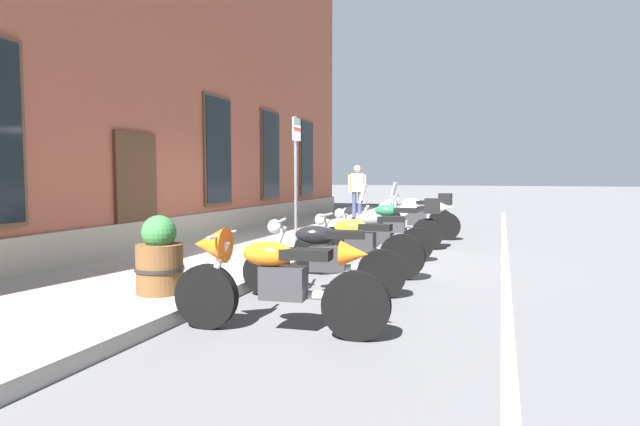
{
  "coord_description": "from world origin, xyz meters",
  "views": [
    {
      "loc": [
        -9.37,
        -3.11,
        1.54
      ],
      "look_at": [
        -1.37,
        -0.36,
        0.93
      ],
      "focal_mm": 29.71,
      "sensor_mm": 36.0,
      "label": 1
    }
  ],
  "objects_px": {
    "motorcycle_orange_sport": "(270,276)",
    "pedestrian_tan_coat": "(357,188)",
    "motorcycle_grey_naked": "(374,235)",
    "motorcycle_white_sport": "(411,217)",
    "motorcycle_silver_touring": "(419,212)",
    "parking_sign": "(296,163)",
    "motorcycle_black_naked": "(322,259)",
    "motorcycle_yellow_naked": "(356,245)",
    "barrel_planter": "(160,259)",
    "motorcycle_green_touring": "(397,222)"
  },
  "relations": [
    {
      "from": "motorcycle_grey_naked",
      "to": "parking_sign",
      "type": "relative_size",
      "value": 0.82
    },
    {
      "from": "parking_sign",
      "to": "pedestrian_tan_coat",
      "type": "bearing_deg",
      "value": 4.79
    },
    {
      "from": "barrel_planter",
      "to": "motorcycle_silver_touring",
      "type": "bearing_deg",
      "value": -10.63
    },
    {
      "from": "motorcycle_grey_naked",
      "to": "pedestrian_tan_coat",
      "type": "distance_m",
      "value": 7.52
    },
    {
      "from": "motorcycle_orange_sport",
      "to": "motorcycle_white_sport",
      "type": "distance_m",
      "value": 8.0
    },
    {
      "from": "motorcycle_white_sport",
      "to": "pedestrian_tan_coat",
      "type": "bearing_deg",
      "value": 31.74
    },
    {
      "from": "motorcycle_green_touring",
      "to": "parking_sign",
      "type": "relative_size",
      "value": 0.84
    },
    {
      "from": "motorcycle_yellow_naked",
      "to": "barrel_planter",
      "type": "xyz_separation_m",
      "value": [
        -2.52,
        1.7,
        0.08
      ]
    },
    {
      "from": "motorcycle_orange_sport",
      "to": "motorcycle_green_touring",
      "type": "distance_m",
      "value": 6.29
    },
    {
      "from": "motorcycle_orange_sport",
      "to": "pedestrian_tan_coat",
      "type": "relative_size",
      "value": 1.29
    },
    {
      "from": "motorcycle_yellow_naked",
      "to": "motorcycle_white_sport",
      "type": "relative_size",
      "value": 0.96
    },
    {
      "from": "motorcycle_grey_naked",
      "to": "pedestrian_tan_coat",
      "type": "bearing_deg",
      "value": 17.24
    },
    {
      "from": "pedestrian_tan_coat",
      "to": "parking_sign",
      "type": "relative_size",
      "value": 0.67
    },
    {
      "from": "motorcycle_grey_naked",
      "to": "motorcycle_white_sport",
      "type": "xyz_separation_m",
      "value": [
        3.35,
        -0.13,
        0.08
      ]
    },
    {
      "from": "motorcycle_white_sport",
      "to": "motorcycle_silver_touring",
      "type": "height_order",
      "value": "motorcycle_silver_touring"
    },
    {
      "from": "motorcycle_yellow_naked",
      "to": "motorcycle_white_sport",
      "type": "bearing_deg",
      "value": -0.45
    },
    {
      "from": "barrel_planter",
      "to": "pedestrian_tan_coat",
      "type": "bearing_deg",
      "value": 3.14
    },
    {
      "from": "motorcycle_black_naked",
      "to": "motorcycle_white_sport",
      "type": "height_order",
      "value": "motorcycle_white_sport"
    },
    {
      "from": "motorcycle_silver_touring",
      "to": "parking_sign",
      "type": "bearing_deg",
      "value": 159.0
    },
    {
      "from": "motorcycle_orange_sport",
      "to": "motorcycle_white_sport",
      "type": "bearing_deg",
      "value": -0.52
    },
    {
      "from": "motorcycle_white_sport",
      "to": "pedestrian_tan_coat",
      "type": "relative_size",
      "value": 1.26
    },
    {
      "from": "motorcycle_grey_naked",
      "to": "barrel_planter",
      "type": "distance_m",
      "value": 4.39
    },
    {
      "from": "motorcycle_yellow_naked",
      "to": "motorcycle_white_sport",
      "type": "height_order",
      "value": "motorcycle_white_sport"
    },
    {
      "from": "motorcycle_silver_touring",
      "to": "motorcycle_white_sport",
      "type": "bearing_deg",
      "value": -178.4
    },
    {
      "from": "motorcycle_grey_naked",
      "to": "parking_sign",
      "type": "bearing_deg",
      "value": 76.76
    },
    {
      "from": "pedestrian_tan_coat",
      "to": "parking_sign",
      "type": "bearing_deg",
      "value": -175.21
    },
    {
      "from": "motorcycle_grey_naked",
      "to": "pedestrian_tan_coat",
      "type": "relative_size",
      "value": 1.22
    },
    {
      "from": "barrel_planter",
      "to": "motorcycle_green_touring",
      "type": "bearing_deg",
      "value": -16.7
    },
    {
      "from": "motorcycle_white_sport",
      "to": "motorcycle_silver_touring",
      "type": "bearing_deg",
      "value": 1.6
    },
    {
      "from": "motorcycle_white_sport",
      "to": "motorcycle_silver_touring",
      "type": "xyz_separation_m",
      "value": [
        1.58,
        0.04,
        0.02
      ]
    },
    {
      "from": "motorcycle_white_sport",
      "to": "parking_sign",
      "type": "bearing_deg",
      "value": 148.91
    },
    {
      "from": "motorcycle_black_naked",
      "to": "motorcycle_yellow_naked",
      "type": "xyz_separation_m",
      "value": [
        1.43,
        -0.06,
        -0.0
      ]
    },
    {
      "from": "barrel_planter",
      "to": "motorcycle_black_naked",
      "type": "bearing_deg",
      "value": -56.25
    },
    {
      "from": "barrel_planter",
      "to": "motorcycle_yellow_naked",
      "type": "bearing_deg",
      "value": -34.01
    },
    {
      "from": "motorcycle_orange_sport",
      "to": "motorcycle_white_sport",
      "type": "relative_size",
      "value": 1.02
    },
    {
      "from": "motorcycle_silver_touring",
      "to": "barrel_planter",
      "type": "xyz_separation_m",
      "value": [
        -9.02,
        1.69,
        -0.0
      ]
    },
    {
      "from": "motorcycle_green_touring",
      "to": "motorcycle_white_sport",
      "type": "relative_size",
      "value": 0.99
    },
    {
      "from": "motorcycle_black_naked",
      "to": "parking_sign",
      "type": "relative_size",
      "value": 0.81
    },
    {
      "from": "motorcycle_green_touring",
      "to": "parking_sign",
      "type": "height_order",
      "value": "parking_sign"
    },
    {
      "from": "motorcycle_white_sport",
      "to": "pedestrian_tan_coat",
      "type": "xyz_separation_m",
      "value": [
        3.81,
        2.35,
        0.56
      ]
    },
    {
      "from": "motorcycle_white_sport",
      "to": "motorcycle_silver_touring",
      "type": "relative_size",
      "value": 1.05
    },
    {
      "from": "motorcycle_yellow_naked",
      "to": "motorcycle_silver_touring",
      "type": "distance_m",
      "value": 6.5
    },
    {
      "from": "motorcycle_yellow_naked",
      "to": "motorcycle_white_sport",
      "type": "xyz_separation_m",
      "value": [
        4.92,
        -0.04,
        0.07
      ]
    },
    {
      "from": "motorcycle_silver_touring",
      "to": "motorcycle_grey_naked",
      "type": "bearing_deg",
      "value": 178.97
    },
    {
      "from": "motorcycle_black_naked",
      "to": "motorcycle_white_sport",
      "type": "distance_m",
      "value": 6.35
    },
    {
      "from": "motorcycle_orange_sport",
      "to": "motorcycle_grey_naked",
      "type": "relative_size",
      "value": 1.06
    },
    {
      "from": "motorcycle_white_sport",
      "to": "barrel_planter",
      "type": "xyz_separation_m",
      "value": [
        -7.44,
        1.74,
        0.01
      ]
    },
    {
      "from": "parking_sign",
      "to": "barrel_planter",
      "type": "bearing_deg",
      "value": -179.36
    },
    {
      "from": "motorcycle_orange_sport",
      "to": "motorcycle_grey_naked",
      "type": "bearing_deg",
      "value": 0.75
    },
    {
      "from": "parking_sign",
      "to": "barrel_planter",
      "type": "xyz_separation_m",
      "value": [
        -4.48,
        -0.05,
        -1.22
      ]
    }
  ]
}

